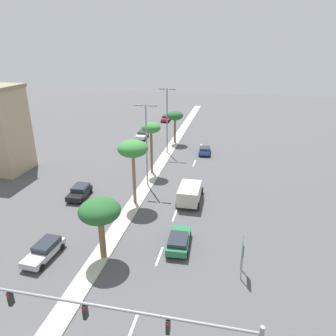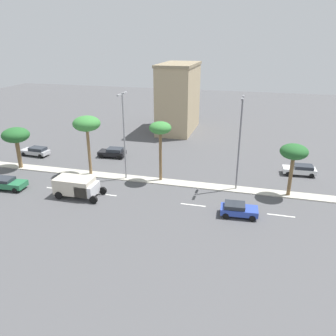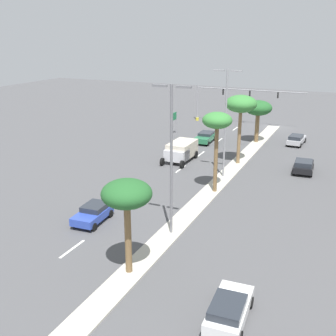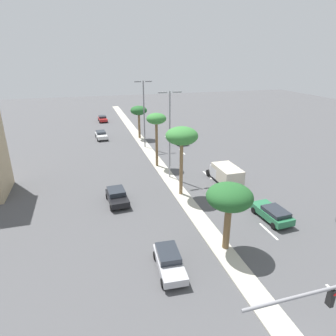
{
  "view_description": "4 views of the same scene",
  "coord_description": "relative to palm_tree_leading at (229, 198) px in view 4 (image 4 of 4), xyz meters",
  "views": [
    {
      "loc": [
        11.12,
        -11.18,
        18.46
      ],
      "look_at": [
        3.39,
        25.51,
        3.51
      ],
      "focal_mm": 33.91,
      "sensor_mm": 36.0,
      "label": 1
    },
    {
      "loc": [
        38.71,
        42.89,
        17.58
      ],
      "look_at": [
        1.14,
        33.04,
        2.44
      ],
      "focal_mm": 36.43,
      "sensor_mm": 36.0,
      "label": 2
    },
    {
      "loc": [
        -11.77,
        67.52,
        14.71
      ],
      "look_at": [
        3.44,
        34.08,
        2.65
      ],
      "focal_mm": 44.5,
      "sensor_mm": 36.0,
      "label": 3
    },
    {
      "loc": [
        -10.05,
        -7.21,
        15.24
      ],
      "look_at": [
        -0.93,
        24.07,
        2.61
      ],
      "focal_mm": 31.36,
      "sensor_mm": 36.0,
      "label": 4
    }
  ],
  "objects": [
    {
      "name": "ground_plane",
      "position": [
        -0.35,
        22.37,
        -4.73
      ],
      "size": [
        160.0,
        160.0,
        0.0
      ],
      "primitive_type": "plane",
      "color": "#4C4C4F"
    },
    {
      "name": "median_curb",
      "position": [
        -0.35,
        31.96,
        -4.67
      ],
      "size": [
        1.8,
        86.31,
        0.12
      ],
      "primitive_type": "cube",
      "color": "#B7B2A3",
      "rests_on": "ground"
    },
    {
      "name": "lane_stripe_right",
      "position": [
        4.99,
        1.18,
        -4.72
      ],
      "size": [
        0.2,
        2.8,
        0.01
      ],
      "primitive_type": "cube",
      "color": "silver",
      "rests_on": "ground"
    },
    {
      "name": "lane_stripe_center",
      "position": [
        4.99,
        8.81,
        -4.72
      ],
      "size": [
        0.2,
        2.8,
        0.01
      ],
      "primitive_type": "cube",
      "color": "silver",
      "rests_on": "ground"
    },
    {
      "name": "lane_stripe_front",
      "position": [
        4.99,
        15.28,
        -4.72
      ],
      "size": [
        0.2,
        2.8,
        0.01
      ],
      "primitive_type": "cube",
      "color": "silver",
      "rests_on": "ground"
    },
    {
      "name": "lane_stripe_near",
      "position": [
        4.99,
        25.84,
        -4.72
      ],
      "size": [
        0.2,
        2.8,
        0.01
      ],
      "primitive_type": "cube",
      "color": "silver",
      "rests_on": "ground"
    },
    {
      "name": "lane_stripe_far",
      "position": [
        4.99,
        35.19,
        -4.72
      ],
      "size": [
        0.2,
        2.8,
        0.01
      ],
      "primitive_type": "cube",
      "color": "silver",
      "rests_on": "ground"
    },
    {
      "name": "palm_tree_leading",
      "position": [
        0.0,
        0.0,
        0.0
      ],
      "size": [
        3.71,
        3.71,
        5.75
      ],
      "color": "brown",
      "rests_on": "median_curb"
    },
    {
      "name": "palm_tree_far",
      "position": [
        -0.35,
        10.73,
        2.17
      ],
      "size": [
        3.55,
        3.55,
        7.9
      ],
      "color": "olive",
      "rests_on": "median_curb"
    },
    {
      "name": "palm_tree_right",
      "position": [
        -0.74,
        20.45,
        2.02
      ],
      "size": [
        2.75,
        2.75,
        7.66
      ],
      "color": "brown",
      "rests_on": "median_curb"
    },
    {
      "name": "palm_tree_outboard",
      "position": [
        -0.22,
        36.18,
        0.57
      ],
      "size": [
        3.12,
        3.12,
        6.19
      ],
      "color": "brown",
      "rests_on": "median_curb"
    },
    {
      "name": "street_lamp_rear",
      "position": [
        -0.17,
        15.9,
        1.8
      ],
      "size": [
        2.9,
        0.24,
        11.08
      ],
      "color": "gray",
      "rests_on": "median_curb"
    },
    {
      "name": "street_lamp_far",
      "position": [
        -0.45,
        30.1,
        1.85
      ],
      "size": [
        2.9,
        0.24,
        11.19
      ],
      "color": "slate",
      "rests_on": "median_curb"
    },
    {
      "name": "sedan_blue_front",
      "position": [
        6.17,
        30.78,
        -3.99
      ],
      "size": [
        2.23,
        3.94,
        1.37
      ],
      "color": "#2D47AD",
      "rests_on": "ground"
    },
    {
      "name": "sedan_white_outboard",
      "position": [
        -7.38,
        38.1,
        -3.97
      ],
      "size": [
        2.19,
        4.35,
        1.41
      ],
      "color": "silver",
      "rests_on": "ground"
    },
    {
      "name": "sedan_black_rear",
      "position": [
        -7.7,
        10.79,
        -3.96
      ],
      "size": [
        2.29,
        4.19,
        1.44
      ],
      "color": "black",
      "rests_on": "ground"
    },
    {
      "name": "sedan_red_near",
      "position": [
        -5.87,
        53.99,
        -4.0
      ],
      "size": [
        2.12,
        4.05,
        1.35
      ],
      "color": "red",
      "rests_on": "ground"
    },
    {
      "name": "sedan_green_inboard",
      "position": [
        6.49,
        2.9,
        -3.98
      ],
      "size": [
        2.27,
        4.55,
        1.36
      ],
      "color": "#287047",
      "rests_on": "ground"
    },
    {
      "name": "sedan_silver_trailing",
      "position": [
        -5.26,
        -1.11,
        -3.99
      ],
      "size": [
        2.15,
        4.55,
        1.39
      ],
      "color": "#B2B2B7",
      "rests_on": "ground"
    },
    {
      "name": "box_truck",
      "position": [
        6.18,
        12.44,
        -3.47
      ],
      "size": [
        2.74,
        5.58,
        2.25
      ],
      "color": "silver",
      "rests_on": "ground"
    }
  ]
}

